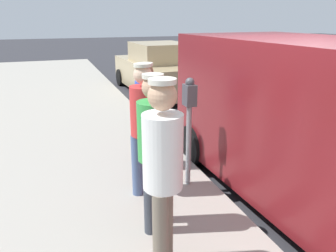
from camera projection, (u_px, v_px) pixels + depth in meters
The scene contains 8 objects.
ground_plane at pixel (291, 195), 4.51m from camera, with size 80.00×80.00×0.00m, color #2D2D33.
sidewalk_slab at pixel (23, 249), 3.35m from camera, with size 5.00×32.00×0.15m, color #9E998E.
parking_meter_near at pixel (189, 114), 4.22m from camera, with size 0.14×0.18×1.52m.
pedestrian_in_red at pixel (144, 122), 3.99m from camera, with size 0.36×0.34×1.73m.
pedestrian_in_green at pixel (154, 145), 3.29m from camera, with size 0.34×0.34×1.73m.
pedestrian_in_blue at pixel (147, 110), 4.75m from camera, with size 0.34×0.34×1.64m.
pedestrian_in_white at pixel (163, 168), 2.67m from camera, with size 0.34×0.34×1.80m.
parked_sedan_behind at pixel (159, 70), 10.52m from camera, with size 2.13×4.49×1.65m.
Camera 1 is at (3.00, 3.11, 2.39)m, focal length 33.94 mm.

